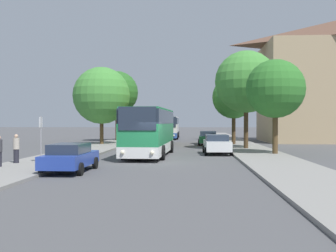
% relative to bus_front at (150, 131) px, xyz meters
% --- Properties ---
extents(ground_plane, '(300.00, 300.00, 0.00)m').
position_rel_bus_front_xyz_m(ground_plane, '(1.15, -4.63, -1.85)').
color(ground_plane, '#4C4C4F').
rests_on(ground_plane, ground).
extents(sidewalk_left, '(4.00, 120.00, 0.15)m').
position_rel_bus_front_xyz_m(sidewalk_left, '(-5.85, -4.63, -1.78)').
color(sidewalk_left, gray).
rests_on(sidewalk_left, ground_plane).
extents(sidewalk_right, '(4.00, 120.00, 0.15)m').
position_rel_bus_front_xyz_m(sidewalk_right, '(8.15, -4.63, -1.78)').
color(sidewalk_right, gray).
rests_on(sidewalk_right, ground_plane).
extents(bus_front, '(3.18, 10.69, 3.47)m').
position_rel_bus_front_xyz_m(bus_front, '(0.00, 0.00, 0.00)').
color(bus_front, silver).
rests_on(bus_front, ground_plane).
extents(bus_middle, '(2.99, 10.25, 3.24)m').
position_rel_bus_front_xyz_m(bus_middle, '(-0.43, 14.37, -0.12)').
color(bus_middle, '#2D2D2D').
rests_on(bus_middle, ground_plane).
extents(bus_rear, '(2.96, 11.28, 3.22)m').
position_rel_bus_front_xyz_m(bus_rear, '(-0.27, 29.64, -0.12)').
color(bus_rear, '#2D519E').
rests_on(bus_rear, ground_plane).
extents(parked_car_left_curb, '(2.06, 4.45, 1.43)m').
position_rel_bus_front_xyz_m(parked_car_left_curb, '(-3.03, -9.43, -1.10)').
color(parked_car_left_curb, '#233D9E').
rests_on(parked_car_left_curb, ground_plane).
extents(parked_car_right_near, '(2.16, 4.25, 1.51)m').
position_rel_bus_front_xyz_m(parked_car_right_near, '(5.06, 1.80, -1.06)').
color(parked_car_right_near, silver).
rests_on(parked_car_right_near, ground_plane).
extents(parked_car_right_far, '(2.19, 4.73, 1.51)m').
position_rel_bus_front_xyz_m(parked_car_right_far, '(4.85, 13.76, -1.06)').
color(parked_car_right_far, '#236B38').
rests_on(parked_car_right_far, ground_plane).
extents(bus_stop_sign, '(0.08, 0.45, 2.70)m').
position_rel_bus_front_xyz_m(bus_stop_sign, '(-5.66, -6.57, -0.03)').
color(bus_stop_sign, gray).
rests_on(bus_stop_sign, sidewalk_left).
extents(pedestrian_waiting_far, '(0.36, 0.36, 1.66)m').
position_rel_bus_front_xyz_m(pedestrian_waiting_far, '(-7.04, -6.78, -0.87)').
color(pedestrian_waiting_far, '#23232D').
rests_on(pedestrian_waiting_far, sidewalk_left).
extents(tree_left_near, '(5.44, 5.44, 8.84)m').
position_rel_bus_front_xyz_m(tree_left_near, '(-6.48, 20.90, 4.41)').
color(tree_left_near, '#513D23').
rests_on(tree_left_near, sidewalk_left).
extents(tree_left_far, '(6.10, 6.10, 8.24)m').
position_rel_bus_front_xyz_m(tree_left_far, '(-6.56, 12.70, 3.48)').
color(tree_left_far, '#513D23').
rests_on(tree_left_far, sidewalk_left).
extents(tree_right_near, '(5.59, 5.59, 8.76)m').
position_rel_bus_front_xyz_m(tree_right_near, '(7.98, 6.79, 4.25)').
color(tree_right_near, '#47331E').
rests_on(tree_right_near, sidewalk_right).
extents(tree_right_mid, '(4.38, 4.38, 7.03)m').
position_rel_bus_front_xyz_m(tree_right_mid, '(9.32, 0.85, 3.12)').
color(tree_right_mid, '#513D23').
rests_on(tree_right_mid, sidewalk_right).
extents(tree_right_far, '(4.55, 4.55, 7.25)m').
position_rel_bus_front_xyz_m(tree_right_far, '(7.56, 13.28, 3.26)').
color(tree_right_far, '#47331E').
rests_on(tree_right_far, sidewalk_right).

